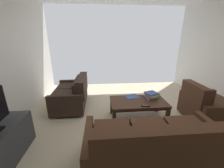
{
  "coord_description": "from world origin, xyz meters",
  "views": [
    {
      "loc": [
        0.61,
        2.45,
        1.75
      ],
      "look_at": [
        0.41,
        0.11,
        0.95
      ],
      "focal_mm": 22.34,
      "sensor_mm": 36.0,
      "label": 1
    }
  ],
  "objects_px": {
    "sofa_main": "(155,147)",
    "armchair_side": "(205,106)",
    "coffee_table": "(138,104)",
    "loose_magazine": "(132,96)",
    "loveseat_near": "(73,94)",
    "book_stack": "(151,95)",
    "tv_remote": "(146,106)"
  },
  "relations": [
    {
      "from": "sofa_main",
      "to": "armchair_side",
      "type": "bearing_deg",
      "value": -145.56
    },
    {
      "from": "coffee_table",
      "to": "loose_magazine",
      "type": "xyz_separation_m",
      "value": [
        0.08,
        -0.24,
        0.07
      ]
    },
    {
      "from": "loveseat_near",
      "to": "armchair_side",
      "type": "height_order",
      "value": "armchair_side"
    },
    {
      "from": "book_stack",
      "to": "loveseat_near",
      "type": "bearing_deg",
      "value": -17.89
    },
    {
      "from": "book_stack",
      "to": "tv_remote",
      "type": "xyz_separation_m",
      "value": [
        0.25,
        0.38,
        -0.06
      ]
    },
    {
      "from": "coffee_table",
      "to": "book_stack",
      "type": "xyz_separation_m",
      "value": [
        -0.32,
        -0.12,
        0.13
      ]
    },
    {
      "from": "tv_remote",
      "to": "armchair_side",
      "type": "bearing_deg",
      "value": -178.13
    },
    {
      "from": "book_stack",
      "to": "loose_magazine",
      "type": "relative_size",
      "value": 1.09
    },
    {
      "from": "loveseat_near",
      "to": "armchair_side",
      "type": "bearing_deg",
      "value": 162.35
    },
    {
      "from": "armchair_side",
      "to": "coffee_table",
      "type": "bearing_deg",
      "value": -8.51
    },
    {
      "from": "sofa_main",
      "to": "tv_remote",
      "type": "bearing_deg",
      "value": -100.37
    },
    {
      "from": "sofa_main",
      "to": "book_stack",
      "type": "relative_size",
      "value": 5.77
    },
    {
      "from": "coffee_table",
      "to": "loose_magazine",
      "type": "distance_m",
      "value": 0.26
    },
    {
      "from": "loveseat_near",
      "to": "book_stack",
      "type": "xyz_separation_m",
      "value": [
        -1.85,
        0.6,
        0.15
      ]
    },
    {
      "from": "coffee_table",
      "to": "tv_remote",
      "type": "relative_size",
      "value": 7.2
    },
    {
      "from": "tv_remote",
      "to": "sofa_main",
      "type": "bearing_deg",
      "value": 79.63
    },
    {
      "from": "sofa_main",
      "to": "coffee_table",
      "type": "relative_size",
      "value": 1.56
    },
    {
      "from": "sofa_main",
      "to": "loose_magazine",
      "type": "relative_size",
      "value": 6.29
    },
    {
      "from": "armchair_side",
      "to": "loose_magazine",
      "type": "xyz_separation_m",
      "value": [
        1.49,
        -0.45,
        0.09
      ]
    },
    {
      "from": "loveseat_near",
      "to": "armchair_side",
      "type": "distance_m",
      "value": 3.08
    },
    {
      "from": "armchair_side",
      "to": "book_stack",
      "type": "relative_size",
      "value": 2.82
    },
    {
      "from": "loose_magazine",
      "to": "tv_remote",
      "type": "bearing_deg",
      "value": 4.18
    },
    {
      "from": "sofa_main",
      "to": "tv_remote",
      "type": "height_order",
      "value": "sofa_main"
    },
    {
      "from": "loveseat_near",
      "to": "coffee_table",
      "type": "xyz_separation_m",
      "value": [
        -1.53,
        0.72,
        0.02
      ]
    },
    {
      "from": "coffee_table",
      "to": "loveseat_near",
      "type": "bearing_deg",
      "value": -25.3
    },
    {
      "from": "book_stack",
      "to": "loose_magazine",
      "type": "xyz_separation_m",
      "value": [
        0.41,
        -0.12,
        -0.06
      ]
    },
    {
      "from": "armchair_side",
      "to": "loose_magazine",
      "type": "height_order",
      "value": "armchair_side"
    },
    {
      "from": "coffee_table",
      "to": "book_stack",
      "type": "height_order",
      "value": "book_stack"
    },
    {
      "from": "armchair_side",
      "to": "loose_magazine",
      "type": "distance_m",
      "value": 1.56
    },
    {
      "from": "sofa_main",
      "to": "book_stack",
      "type": "xyz_separation_m",
      "value": [
        -0.43,
        -1.37,
        0.14
      ]
    },
    {
      "from": "loose_magazine",
      "to": "book_stack",
      "type": "bearing_deg",
      "value": 60.27
    },
    {
      "from": "sofa_main",
      "to": "loose_magazine",
      "type": "xyz_separation_m",
      "value": [
        -0.02,
        -1.48,
        0.07
      ]
    }
  ]
}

